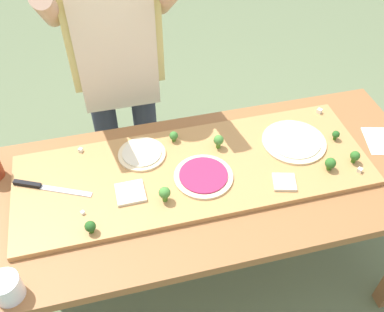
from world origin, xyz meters
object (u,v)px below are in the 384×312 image
object	(u,v)px
broccoli_floret_back_right	(330,163)
broccoli_floret_front_left	(174,136)
chefs_knife	(41,186)
broccoli_floret_center_right	(336,135)
cheese_crumble_a	(319,111)
pizza_slice_near_left	(130,193)
broccoli_floret_front_mid	(90,227)
pizza_whole_white_garlic	(294,141)
broccoli_floret_front_right	(355,156)
cheese_crumble_d	(360,170)
pizza_whole_beet_magenta	(203,176)
pizza_slice_near_right	(284,182)
broccoli_floret_center_left	(165,193)
broccoli_floret_back_mid	(219,141)
recipe_note	(381,141)
pizza_whole_cheese_artichoke	(142,154)
cheese_crumble_c	(83,213)
cheese_crumble_b	(81,150)
flour_cup	(7,289)
cook_center	(116,57)

from	to	relation	value
broccoli_floret_back_right	broccoli_floret_front_left	size ratio (longest dim) A/B	1.18
chefs_knife	broccoli_floret_front_left	xyz separation A→B (m)	(0.54, 0.13, 0.02)
broccoli_floret_front_left	broccoli_floret_center_right	bearing A→B (deg)	-13.40
chefs_knife	cheese_crumble_a	distance (m)	1.23
pizza_slice_near_left	broccoli_floret_front_mid	distance (m)	0.21
pizza_whole_white_garlic	pizza_slice_near_left	bearing A→B (deg)	-171.12
broccoli_floret_front_right	cheese_crumble_d	size ratio (longest dim) A/B	3.17
pizza_whole_white_garlic	pizza_whole_beet_magenta	size ratio (longest dim) A/B	1.16
pizza_slice_near_right	broccoli_floret_center_left	bearing A→B (deg)	176.33
broccoli_floret_back_mid	cheese_crumble_a	distance (m)	0.52
broccoli_floret_front_left	recipe_note	distance (m)	0.89
broccoli_floret_back_right	broccoli_floret_center_left	bearing A→B (deg)	179.80
pizza_whole_white_garlic	pizza_whole_cheese_artichoke	distance (m)	0.63
broccoli_floret_center_right	cheese_crumble_a	bearing A→B (deg)	84.99
broccoli_floret_front_mid	recipe_note	distance (m)	1.25
broccoli_floret_center_right	broccoli_floret_front_mid	distance (m)	1.06
pizza_slice_near_right	broccoli_floret_back_mid	world-z (taller)	broccoli_floret_back_mid
chefs_knife	cheese_crumble_d	size ratio (longest dim) A/B	16.85
broccoli_floret_front_left	pizza_whole_cheese_artichoke	bearing A→B (deg)	-159.97
broccoli_floret_front_left	cheese_crumble_c	size ratio (longest dim) A/B	3.74
pizza_whole_beet_magenta	broccoli_floret_back_right	bearing A→B (deg)	-8.96
broccoli_floret_front_left	broccoli_floret_center_left	world-z (taller)	broccoli_floret_center_left
pizza_whole_beet_magenta	cheese_crumble_c	world-z (taller)	pizza_whole_beet_magenta
pizza_whole_white_garlic	chefs_knife	bearing A→B (deg)	179.86
pizza_whole_cheese_artichoke	broccoli_floret_back_mid	distance (m)	0.32
broccoli_floret_front_left	cheese_crumble_a	size ratio (longest dim) A/B	2.40
broccoli_floret_front_left	cheese_crumble_b	size ratio (longest dim) A/B	2.98
pizza_slice_near_right	flour_cup	bearing A→B (deg)	-168.29
recipe_note	broccoli_floret_center_left	bearing A→B (deg)	-173.46
chefs_knife	pizza_slice_near_right	xyz separation A→B (m)	(0.90, -0.20, 0.00)
cheese_crumble_d	cheese_crumble_b	bearing A→B (deg)	160.12
broccoli_floret_back_mid	cheese_crumble_b	distance (m)	0.57
broccoli_floret_back_right	cheese_crumble_a	bearing A→B (deg)	70.28
cheese_crumble_d	cheese_crumble_a	bearing A→B (deg)	88.71
broccoli_floret_front_mid	broccoli_floret_back_right	world-z (taller)	broccoli_floret_back_right
broccoli_floret_front_mid	broccoli_floret_front_left	distance (m)	0.53
broccoli_floret_front_mid	cheese_crumble_b	xyz separation A→B (m)	(-0.01, 0.41, -0.02)
broccoli_floret_back_right	broccoli_floret_back_mid	bearing A→B (deg)	150.01
pizza_slice_near_left	broccoli_floret_front_right	xyz separation A→B (m)	(0.89, -0.05, 0.03)
pizza_whole_beet_magenta	recipe_note	xyz separation A→B (m)	(0.80, 0.04, -0.03)
pizza_whole_cheese_artichoke	cook_center	bearing A→B (deg)	93.27
broccoli_floret_front_right	recipe_note	world-z (taller)	broccoli_floret_front_right
broccoli_floret_back_mid	broccoli_floret_back_right	bearing A→B (deg)	-29.99
pizza_whole_white_garlic	cook_center	distance (m)	0.86
pizza_whole_beet_magenta	cook_center	size ratio (longest dim) A/B	0.14
broccoli_floret_front_left	broccoli_floret_front_right	world-z (taller)	broccoli_floret_front_right
pizza_whole_white_garlic	broccoli_floret_center_right	distance (m)	0.18
chefs_knife	pizza_whole_cheese_artichoke	size ratio (longest dim) A/B	1.50
pizza_whole_white_garlic	cheese_crumble_d	size ratio (longest dim) A/B	15.49
pizza_whole_cheese_artichoke	broccoli_floret_front_left	bearing A→B (deg)	20.03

